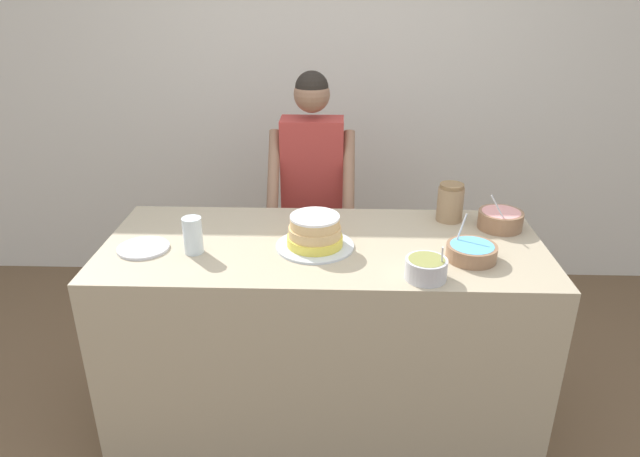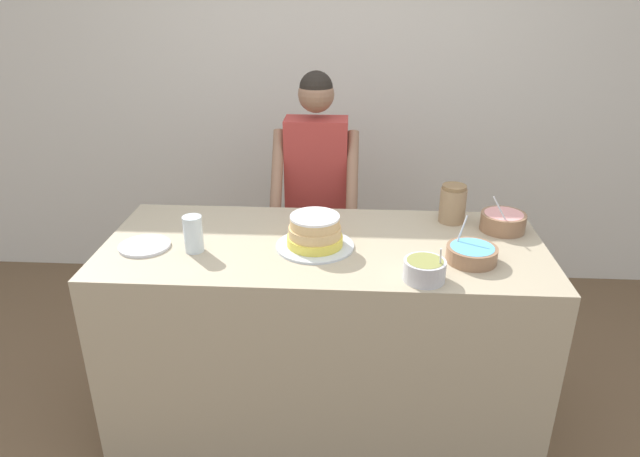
{
  "view_description": "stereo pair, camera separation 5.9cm",
  "coord_description": "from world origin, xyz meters",
  "views": [
    {
      "loc": [
        0.06,
        -1.79,
        2.0
      ],
      "look_at": [
        -0.01,
        0.35,
        1.04
      ],
      "focal_mm": 32.0,
      "sensor_mm": 36.0,
      "label": 1
    },
    {
      "loc": [
        0.12,
        -1.79,
        2.0
      ],
      "look_at": [
        -0.01,
        0.35,
        1.04
      ],
      "focal_mm": 32.0,
      "sensor_mm": 36.0,
      "label": 2
    }
  ],
  "objects": [
    {
      "name": "frosting_bowl_blue",
      "position": [
        0.59,
        0.26,
        0.99
      ],
      "size": [
        0.2,
        0.2,
        0.17
      ],
      "color": "#936B4C",
      "rests_on": "counter"
    },
    {
      "name": "wall_back",
      "position": [
        0.0,
        1.93,
        1.3
      ],
      "size": [
        10.0,
        0.05,
        2.6
      ],
      "color": "silver",
      "rests_on": "ground_plane"
    },
    {
      "name": "frosting_bowl_olive",
      "position": [
        0.39,
        0.1,
        1.0
      ],
      "size": [
        0.16,
        0.16,
        0.15
      ],
      "color": "silver",
      "rests_on": "counter"
    },
    {
      "name": "stoneware_jar",
      "position": [
        0.57,
        0.66,
        1.04
      ],
      "size": [
        0.12,
        0.12,
        0.18
      ],
      "color": "#9E7F5B",
      "rests_on": "counter"
    },
    {
      "name": "person_baker",
      "position": [
        -0.08,
        1.13,
        0.95
      ],
      "size": [
        0.45,
        0.42,
        1.55
      ],
      "color": "#2D2D38",
      "rests_on": "ground_plane"
    },
    {
      "name": "drinking_glass",
      "position": [
        -0.53,
        0.29,
        1.03
      ],
      "size": [
        0.08,
        0.08,
        0.15
      ],
      "color": "silver",
      "rests_on": "counter"
    },
    {
      "name": "cake",
      "position": [
        -0.04,
        0.35,
        1.02
      ],
      "size": [
        0.33,
        0.33,
        0.14
      ],
      "color": "silver",
      "rests_on": "counter"
    },
    {
      "name": "frosting_bowl_pink",
      "position": [
        0.79,
        0.57,
        1.0
      ],
      "size": [
        0.2,
        0.2,
        0.18
      ],
      "color": "#936B4C",
      "rests_on": "counter"
    },
    {
      "name": "ceramic_plate",
      "position": [
        -0.75,
        0.31,
        0.96
      ],
      "size": [
        0.21,
        0.21,
        0.01
      ],
      "color": "silver",
      "rests_on": "counter"
    },
    {
      "name": "counter",
      "position": [
        0.0,
        0.39,
        0.48
      ],
      "size": [
        1.86,
        0.78,
        0.95
      ],
      "color": "tan",
      "rests_on": "ground_plane"
    }
  ]
}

